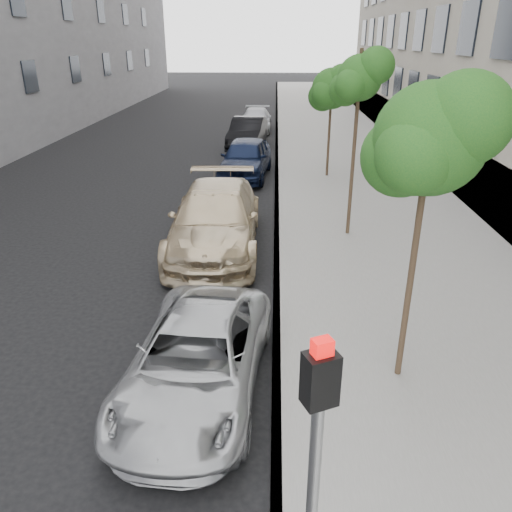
# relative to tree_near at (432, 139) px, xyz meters

# --- Properties ---
(ground) EXTENTS (160.00, 160.00, 0.00)m
(ground) POSITION_rel_tree_near_xyz_m (-3.23, -1.50, -4.02)
(ground) COLOR black
(ground) RESTS_ON ground
(sidewalk) EXTENTS (6.40, 72.00, 0.14)m
(sidewalk) POSITION_rel_tree_near_xyz_m (1.07, 22.50, -3.95)
(sidewalk) COLOR gray
(sidewalk) RESTS_ON ground
(curb) EXTENTS (0.15, 72.00, 0.14)m
(curb) POSITION_rel_tree_near_xyz_m (-2.05, 22.50, -3.95)
(curb) COLOR #9E9B93
(curb) RESTS_ON ground
(tree_near) EXTENTS (1.85, 1.65, 4.79)m
(tree_near) POSITION_rel_tree_near_xyz_m (0.00, 0.00, 0.00)
(tree_near) COLOR #38281C
(tree_near) RESTS_ON sidewalk
(tree_mid) EXTENTS (1.54, 1.34, 4.96)m
(tree_mid) POSITION_rel_tree_near_xyz_m (-0.00, 6.50, 0.31)
(tree_mid) COLOR #38281C
(tree_mid) RESTS_ON sidewalk
(tree_far) EXTENTS (1.83, 1.63, 4.26)m
(tree_far) POSITION_rel_tree_near_xyz_m (0.00, 13.00, -0.52)
(tree_far) COLOR #38281C
(tree_far) RESTS_ON sidewalk
(signal_pole) EXTENTS (0.29, 0.26, 3.26)m
(signal_pole) POSITION_rel_tree_near_xyz_m (-1.79, -4.04, -1.84)
(signal_pole) COLOR #939699
(signal_pole) RESTS_ON sidewalk
(minivan) EXTENTS (2.38, 4.54, 1.22)m
(minivan) POSITION_rel_tree_near_xyz_m (-3.33, -0.41, -3.41)
(minivan) COLOR #B0B2B5
(minivan) RESTS_ON ground
(suv) EXTENTS (2.43, 5.73, 1.65)m
(suv) POSITION_rel_tree_near_xyz_m (-3.71, 5.63, -3.19)
(suv) COLOR beige
(suv) RESTS_ON ground
(sedan_blue) EXTENTS (2.23, 4.69, 1.55)m
(sedan_blue) POSITION_rel_tree_near_xyz_m (-3.33, 13.16, -3.24)
(sedan_blue) COLOR black
(sedan_blue) RESTS_ON ground
(sedan_black) EXTENTS (2.00, 4.68, 1.50)m
(sedan_black) POSITION_rel_tree_near_xyz_m (-3.56, 19.06, -3.27)
(sedan_black) COLOR black
(sedan_black) RESTS_ON ground
(sedan_rear) EXTENTS (1.85, 4.49, 1.30)m
(sedan_rear) POSITION_rel_tree_near_xyz_m (-3.33, 24.18, -3.37)
(sedan_rear) COLOR #A3A5AB
(sedan_rear) RESTS_ON ground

